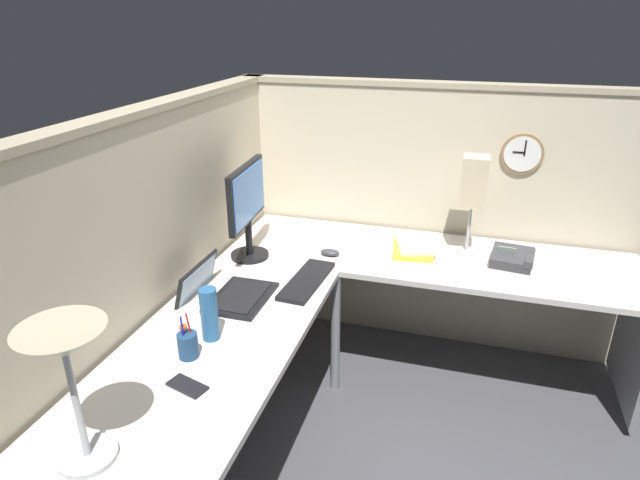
% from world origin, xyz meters
% --- Properties ---
extents(ground_plane, '(6.80, 6.80, 0.00)m').
position_xyz_m(ground_plane, '(0.00, 0.00, 0.00)').
color(ground_plane, '#47474C').
extents(cubicle_wall_back, '(2.57, 0.12, 1.58)m').
position_xyz_m(cubicle_wall_back, '(-0.36, 0.87, 0.79)').
color(cubicle_wall_back, beige).
rests_on(cubicle_wall_back, ground).
extents(cubicle_wall_right, '(0.12, 2.37, 1.58)m').
position_xyz_m(cubicle_wall_right, '(0.87, -0.27, 0.79)').
color(cubicle_wall_right, beige).
rests_on(cubicle_wall_right, ground).
extents(desk, '(2.35, 2.15, 0.73)m').
position_xyz_m(desk, '(-0.15, -0.05, 0.63)').
color(desk, beige).
rests_on(desk, ground).
extents(monitor, '(0.46, 0.20, 0.50)m').
position_xyz_m(monitor, '(0.18, 0.64, 1.02)').
color(monitor, black).
rests_on(monitor, desk).
extents(laptop, '(0.34, 0.38, 0.22)m').
position_xyz_m(laptop, '(-0.25, 0.59, 0.75)').
color(laptop, black).
rests_on(laptop, desk).
extents(keyboard, '(0.44, 0.17, 0.02)m').
position_xyz_m(keyboard, '(-0.02, 0.26, 0.74)').
color(keyboard, black).
rests_on(keyboard, desk).
extents(computer_mouse, '(0.06, 0.10, 0.03)m').
position_xyz_m(computer_mouse, '(0.32, 0.24, 0.75)').
color(computer_mouse, '#38383D').
rests_on(computer_mouse, desk).
extents(desk_lamp_dome, '(0.24, 0.24, 0.44)m').
position_xyz_m(desk_lamp_dome, '(-1.24, 0.54, 1.09)').
color(desk_lamp_dome, '#B7BABF').
rests_on(desk_lamp_dome, desk).
extents(pen_cup, '(0.08, 0.08, 0.18)m').
position_xyz_m(pen_cup, '(-0.71, 0.51, 0.78)').
color(pen_cup, navy).
rests_on(pen_cup, desk).
extents(cell_phone, '(0.11, 0.16, 0.01)m').
position_xyz_m(cell_phone, '(-0.87, 0.42, 0.73)').
color(cell_phone, black).
rests_on(cell_phone, desk).
extents(thermos_flask, '(0.07, 0.07, 0.22)m').
position_xyz_m(thermos_flask, '(-0.57, 0.48, 0.84)').
color(thermos_flask, '#26598C').
rests_on(thermos_flask, desk).
extents(office_phone, '(0.22, 0.23, 0.11)m').
position_xyz_m(office_phone, '(0.46, -0.70, 0.77)').
color(office_phone, '#38383D').
rests_on(office_phone, desk).
extents(book_stack, '(0.32, 0.26, 0.04)m').
position_xyz_m(book_stack, '(0.50, -0.18, 0.75)').
color(book_stack, yellow).
rests_on(book_stack, desk).
extents(desk_lamp_paper, '(0.13, 0.13, 0.53)m').
position_xyz_m(desk_lamp_paper, '(0.56, -0.46, 1.11)').
color(desk_lamp_paper, '#B7BABF').
rests_on(desk_lamp_paper, desk).
extents(wall_clock, '(0.04, 0.22, 0.22)m').
position_xyz_m(wall_clock, '(0.82, -0.69, 1.23)').
color(wall_clock, olive).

